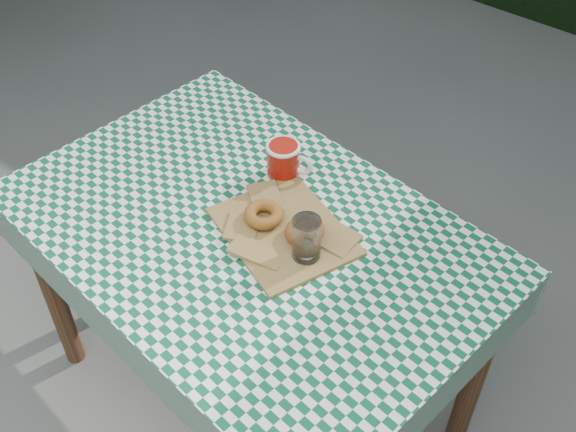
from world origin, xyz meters
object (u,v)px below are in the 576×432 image
object	(u,v)px
drinking_glass	(306,240)
coffee_mug	(283,160)
paper_bag	(284,230)
table	(253,322)

from	to	relation	value
drinking_glass	coffee_mug	bearing A→B (deg)	139.29
drinking_glass	paper_bag	bearing A→B (deg)	161.40
coffee_mug	paper_bag	bearing A→B (deg)	-65.55
table	drinking_glass	xyz separation A→B (m)	(0.17, 0.01, 0.44)
drinking_glass	table	bearing A→B (deg)	-175.67
paper_bag	coffee_mug	bearing A→B (deg)	129.63
table	paper_bag	bearing A→B (deg)	35.87
table	coffee_mug	world-z (taller)	coffee_mug
paper_bag	coffee_mug	size ratio (longest dim) A/B	1.93
table	coffee_mug	size ratio (longest dim) A/B	6.92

